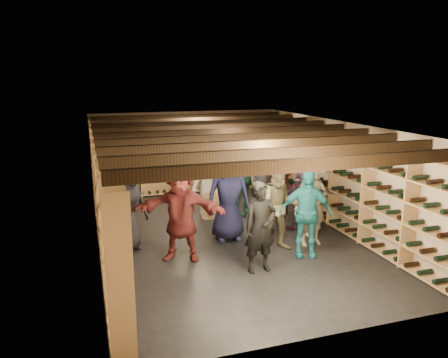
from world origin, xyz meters
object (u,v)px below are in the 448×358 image
object	(u,v)px
person_3	(311,198)
person_8	(285,193)
crate_stack_right	(221,207)
crate_stack_left	(212,204)
person_10	(242,178)
person_2	(280,207)
person_9	(207,185)
person_5	(181,211)
person_11	(303,196)
person_6	(228,196)
crate_loose	(221,202)
person_4	(306,213)
person_0	(126,206)
person_7	(313,205)
person_1	(260,227)
person_12	(263,177)

from	to	relation	value
person_3	person_8	size ratio (longest dim) A/B	0.96
crate_stack_right	person_3	xyz separation A→B (m)	(1.48, -1.79, 0.59)
crate_stack_left	person_10	bearing A→B (deg)	0.00
person_2	person_9	world-z (taller)	person_2
person_5	person_11	bearing A→B (deg)	41.27
crate_stack_right	person_6	xyz separation A→B (m)	(-0.31, -1.48, 0.69)
person_9	crate_stack_right	bearing A→B (deg)	-23.37
person_8	person_9	distance (m)	1.97
crate_stack_right	crate_loose	world-z (taller)	crate_stack_right
crate_loose	person_3	world-z (taller)	person_3
crate_stack_left	crate_loose	distance (m)	1.14
crate_loose	person_4	world-z (taller)	person_4
person_0	person_7	bearing A→B (deg)	-36.34
person_1	person_6	distance (m)	1.68
person_1	person_9	world-z (taller)	person_9
person_6	person_0	bearing A→B (deg)	-176.11
person_7	person_12	bearing A→B (deg)	91.97
person_6	person_8	xyz separation A→B (m)	(1.35, 0.09, -0.06)
person_2	person_9	size ratio (longest dim) A/B	1.07
person_1	person_12	xyz separation A→B (m)	(1.37, 3.15, 0.12)
crate_stack_left	person_1	world-z (taller)	person_1
person_1	person_2	bearing A→B (deg)	43.65
crate_stack_right	person_6	distance (m)	1.66
person_0	person_4	size ratio (longest dim) A/B	1.05
person_8	person_11	size ratio (longest dim) A/B	1.19
person_0	person_11	size ratio (longest dim) A/B	1.22
person_7	person_5	bearing A→B (deg)	176.35
person_5	person_12	world-z (taller)	person_12
person_10	person_6	bearing A→B (deg)	-141.85
person_2	person_12	bearing A→B (deg)	85.14
crate_loose	person_0	bearing A→B (deg)	-139.04
crate_stack_right	person_2	xyz separation A→B (m)	(0.48, -2.35, 0.64)
crate_stack_right	person_5	bearing A→B (deg)	-124.14
person_0	person_3	distance (m)	3.92
crate_stack_left	person_10	world-z (taller)	person_10
person_2	person_4	distance (m)	0.55
person_2	person_9	xyz separation A→B (m)	(-0.83, 2.35, -0.06)
person_7	person_8	world-z (taller)	person_8
person_8	crate_stack_left	bearing A→B (deg)	118.32
person_3	person_10	xyz separation A→B (m)	(-0.93, 1.79, 0.10)
person_4	person_10	bearing A→B (deg)	116.04
crate_stack_right	person_0	xyz separation A→B (m)	(-2.42, -1.40, 0.65)
crate_stack_right	person_0	world-z (taller)	person_0
person_3	person_6	bearing A→B (deg)	147.04
crate_loose	person_12	world-z (taller)	person_12
person_1	person_0	bearing A→B (deg)	137.17
person_4	person_7	bearing A→B (deg)	69.93
crate_stack_left	person_2	distance (m)	2.51
person_2	person_5	xyz separation A→B (m)	(-1.96, 0.16, 0.04)
person_8	person_12	size ratio (longest dim) A/B	0.93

